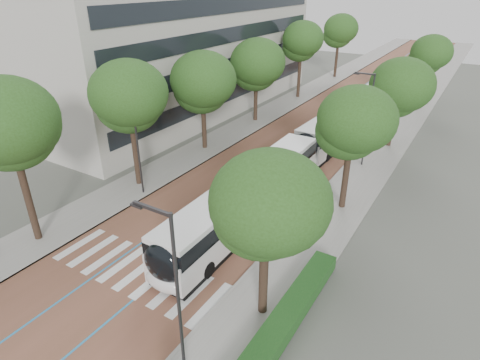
# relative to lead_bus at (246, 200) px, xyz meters

# --- Properties ---
(ground) EXTENTS (160.00, 160.00, 0.00)m
(ground) POSITION_rel_lead_bus_xyz_m (-2.65, -8.81, -1.63)
(ground) COLOR #51544C
(ground) RESTS_ON ground
(road) EXTENTS (11.00, 140.00, 0.02)m
(road) POSITION_rel_lead_bus_xyz_m (-2.65, 31.19, -1.62)
(road) COLOR brown
(road) RESTS_ON ground
(sidewalk_left) EXTENTS (4.00, 140.00, 0.12)m
(sidewalk_left) POSITION_rel_lead_bus_xyz_m (-10.15, 31.19, -1.57)
(sidewalk_left) COLOR gray
(sidewalk_left) RESTS_ON ground
(sidewalk_right) EXTENTS (4.00, 140.00, 0.12)m
(sidewalk_right) POSITION_rel_lead_bus_xyz_m (4.85, 31.19, -1.57)
(sidewalk_right) COLOR gray
(sidewalk_right) RESTS_ON ground
(kerb_left) EXTENTS (0.20, 140.00, 0.14)m
(kerb_left) POSITION_rel_lead_bus_xyz_m (-8.25, 31.19, -1.57)
(kerb_left) COLOR gray
(kerb_left) RESTS_ON ground
(kerb_right) EXTENTS (0.20, 140.00, 0.14)m
(kerb_right) POSITION_rel_lead_bus_xyz_m (2.95, 31.19, -1.57)
(kerb_right) COLOR gray
(kerb_right) RESTS_ON ground
(zebra_crossing) EXTENTS (10.55, 3.60, 0.01)m
(zebra_crossing) POSITION_rel_lead_bus_xyz_m (-2.45, -7.81, -1.60)
(zebra_crossing) COLOR silver
(zebra_crossing) RESTS_ON ground
(lane_line_left) EXTENTS (0.12, 126.00, 0.01)m
(lane_line_left) POSITION_rel_lead_bus_xyz_m (-4.25, 31.19, -1.60)
(lane_line_left) COLOR teal
(lane_line_left) RESTS_ON road
(lane_line_right) EXTENTS (0.12, 126.00, 0.01)m
(lane_line_right) POSITION_rel_lead_bus_xyz_m (-1.05, 31.19, -1.60)
(lane_line_right) COLOR teal
(lane_line_right) RESTS_ON road
(office_building) EXTENTS (18.11, 40.00, 14.00)m
(office_building) POSITION_rel_lead_bus_xyz_m (-22.12, 19.19, 5.37)
(office_building) COLOR #ADA9A0
(office_building) RESTS_ON ground
(hedge) EXTENTS (1.20, 14.00, 0.80)m
(hedge) POSITION_rel_lead_bus_xyz_m (6.45, -8.81, -1.11)
(hedge) COLOR #174217
(hedge) RESTS_ON sidewalk_right
(streetlight_near) EXTENTS (1.82, 0.20, 8.00)m
(streetlight_near) POSITION_rel_lead_bus_xyz_m (3.97, -11.81, 3.19)
(streetlight_near) COLOR #2D2D2F
(streetlight_near) RESTS_ON sidewalk_right
(streetlight_far) EXTENTS (1.82, 0.20, 8.00)m
(streetlight_far) POSITION_rel_lead_bus_xyz_m (3.97, 13.19, 3.19)
(streetlight_far) COLOR #2D2D2F
(streetlight_far) RESTS_ON sidewalk_right
(lamp_post_left) EXTENTS (0.14, 0.14, 8.00)m
(lamp_post_left) POSITION_rel_lead_bus_xyz_m (-8.75, -0.81, 2.49)
(lamp_post_left) COLOR #2D2D2F
(lamp_post_left) RESTS_ON sidewalk_left
(trees_left) EXTENTS (6.05, 60.54, 9.86)m
(trees_left) POSITION_rel_lead_bus_xyz_m (-10.15, 15.10, 5.15)
(trees_left) COLOR black
(trees_left) RESTS_ON ground
(trees_right) EXTENTS (5.88, 47.09, 8.40)m
(trees_right) POSITION_rel_lead_bus_xyz_m (5.05, 12.92, 4.30)
(trees_right) COLOR black
(trees_right) RESTS_ON ground
(lead_bus) EXTENTS (2.72, 18.42, 3.20)m
(lead_bus) POSITION_rel_lead_bus_xyz_m (0.00, 0.00, 0.00)
(lead_bus) COLOR black
(lead_bus) RESTS_ON ground
(bus_queued_0) EXTENTS (3.00, 12.49, 3.20)m
(bus_queued_0) POSITION_rel_lead_bus_xyz_m (0.16, 15.70, -0.00)
(bus_queued_0) COLOR silver
(bus_queued_0) RESTS_ON ground
(bus_queued_1) EXTENTS (3.07, 12.50, 3.20)m
(bus_queued_1) POSITION_rel_lead_bus_xyz_m (0.46, 29.03, -0.00)
(bus_queued_1) COLOR silver
(bus_queued_1) RESTS_ON ground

